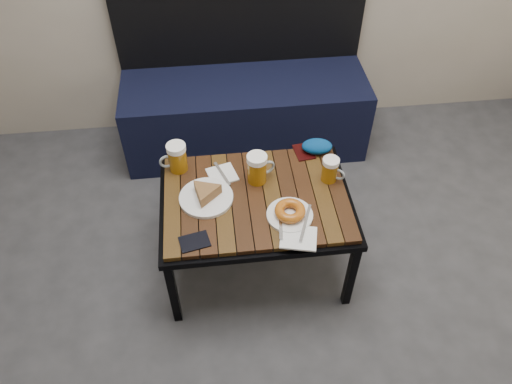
{
  "coord_description": "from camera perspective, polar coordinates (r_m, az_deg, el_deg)",
  "views": [
    {
      "loc": [
        -0.36,
        -0.63,
        2.06
      ],
      "look_at": [
        -0.19,
        0.84,
        0.5
      ],
      "focal_mm": 35.0,
      "sensor_mm": 36.0,
      "label": 1
    }
  ],
  "objects": [
    {
      "name": "knit_pouch",
      "position": [
        2.38,
        6.99,
        5.21
      ],
      "size": [
        0.15,
        0.11,
        0.06
      ],
      "primitive_type": "ellipsoid",
      "rotation": [
        0.0,
        0.0,
        -0.12
      ],
      "color": "navy",
      "rests_on": "cafe_table"
    },
    {
      "name": "napkin_right",
      "position": [
        2.02,
        4.88,
        -5.23
      ],
      "size": [
        0.17,
        0.15,
        0.01
      ],
      "rotation": [
        0.0,
        0.0,
        -0.23
      ],
      "color": "white",
      "rests_on": "cafe_table"
    },
    {
      "name": "passport_burgundy",
      "position": [
        2.39,
        5.49,
        4.6
      ],
      "size": [
        0.1,
        0.13,
        0.01
      ],
      "primitive_type": "cube",
      "rotation": [
        0.0,
        0.0,
        0.13
      ],
      "color": "black",
      "rests_on": "cafe_table"
    },
    {
      "name": "beer_mug_right",
      "position": [
        2.23,
        8.5,
        2.54
      ],
      "size": [
        0.11,
        0.1,
        0.12
      ],
      "rotation": [
        0.0,
        0.0,
        -0.59
      ],
      "color": "#905A0B",
      "rests_on": "cafe_table"
    },
    {
      "name": "beer_mug_centre",
      "position": [
        2.19,
        0.18,
        2.74
      ],
      "size": [
        0.14,
        0.11,
        0.14
      ],
      "rotation": [
        0.0,
        0.0,
        0.32
      ],
      "color": "#905A0B",
      "rests_on": "cafe_table"
    },
    {
      "name": "bench",
      "position": [
        3.0,
        -1.3,
        9.86
      ],
      "size": [
        1.4,
        0.5,
        0.95
      ],
      "color": "black",
      "rests_on": "ground"
    },
    {
      "name": "plate_pie",
      "position": [
        2.15,
        -5.75,
        -0.31
      ],
      "size": [
        0.23,
        0.23,
        0.07
      ],
      "color": "white",
      "rests_on": "cafe_table"
    },
    {
      "name": "beer_mug_left",
      "position": [
        2.27,
        -9.04,
        3.93
      ],
      "size": [
        0.13,
        0.1,
        0.14
      ],
      "rotation": [
        0.0,
        0.0,
        3.31
      ],
      "color": "#905A0B",
      "rests_on": "cafe_table"
    },
    {
      "name": "cafe_table",
      "position": [
        2.2,
        -0.0,
        -1.29
      ],
      "size": [
        0.84,
        0.62,
        0.47
      ],
      "color": "black",
      "rests_on": "ground"
    },
    {
      "name": "passport_navy",
      "position": [
        2.02,
        -7.04,
        -5.65
      ],
      "size": [
        0.13,
        0.11,
        0.01
      ],
      "primitive_type": "cube",
      "rotation": [
        0.0,
        0.0,
        -1.36
      ],
      "color": "black",
      "rests_on": "cafe_table"
    },
    {
      "name": "plate_bagel",
      "position": [
        2.08,
        3.9,
        -2.38
      ],
      "size": [
        0.2,
        0.25,
        0.05
      ],
      "color": "white",
      "rests_on": "cafe_table"
    },
    {
      "name": "napkin_left",
      "position": [
        2.26,
        -3.89,
        2.01
      ],
      "size": [
        0.15,
        0.16,
        0.01
      ],
      "rotation": [
        0.0,
        0.0,
        0.27
      ],
      "color": "white",
      "rests_on": "cafe_table"
    }
  ]
}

